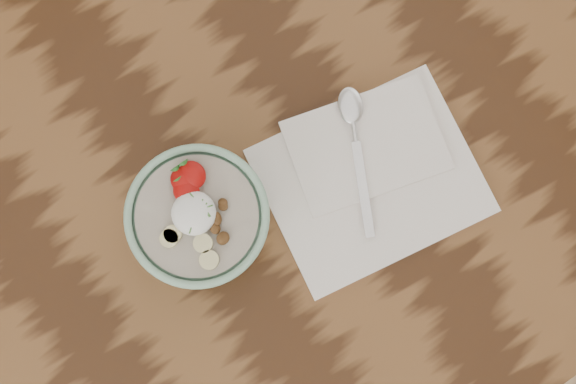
% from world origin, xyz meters
% --- Properties ---
extents(table, '(1.60, 0.90, 0.75)m').
position_xyz_m(table, '(0.00, 0.00, 0.66)').
color(table, '#351D0D').
rests_on(table, ground).
extents(breakfast_bowl, '(0.17, 0.17, 0.12)m').
position_xyz_m(breakfast_bowl, '(0.00, -0.02, 0.81)').
color(breakfast_bowl, '#86B497').
rests_on(breakfast_bowl, table).
extents(napkin, '(0.30, 0.26, 0.02)m').
position_xyz_m(napkin, '(0.22, -0.09, 0.76)').
color(napkin, white).
rests_on(napkin, table).
extents(spoon, '(0.11, 0.19, 0.01)m').
position_xyz_m(spoon, '(0.23, -0.03, 0.77)').
color(spoon, silver).
rests_on(spoon, napkin).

